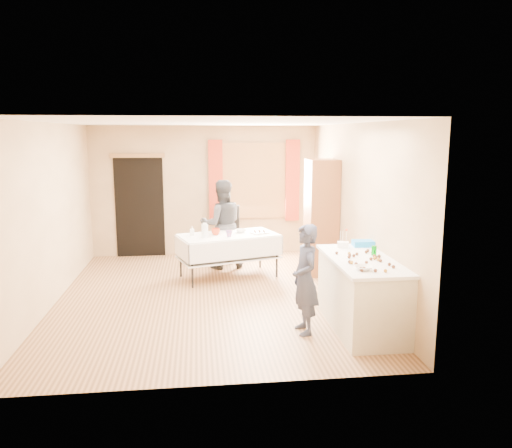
{
  "coord_description": "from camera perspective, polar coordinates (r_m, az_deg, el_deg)",
  "views": [
    {
      "loc": [
        -0.15,
        -7.31,
        2.45
      ],
      "look_at": [
        0.72,
        0.0,
        1.11
      ],
      "focal_mm": 35.0,
      "sensor_mm": 36.0,
      "label": 1
    }
  ],
  "objects": [
    {
      "name": "pastry_tray",
      "position": [
        8.59,
        0.4,
        -1.01
      ],
      "size": [
        0.33,
        0.29,
        0.02
      ],
      "primitive_type": "cube",
      "rotation": [
        0.0,
        0.0,
        0.38
      ],
      "color": "white",
      "rests_on": "party_table"
    },
    {
      "name": "girl",
      "position": [
        6.18,
        5.63,
        -6.31
      ],
      "size": [
        0.57,
        0.43,
        1.37
      ],
      "primitive_type": "imported",
      "rotation": [
        0.0,
        0.0,
        -1.47
      ],
      "color": "#262B43",
      "rests_on": "floor"
    },
    {
      "name": "curtain_right",
      "position": [
        10.21,
        4.19,
        4.97
      ],
      "size": [
        0.28,
        0.06,
        1.65
      ],
      "primitive_type": "cube",
      "color": "#B13720",
      "rests_on": "wall_back"
    },
    {
      "name": "bottle",
      "position": [
        8.49,
        -7.31,
        -0.76
      ],
      "size": [
        0.07,
        0.07,
        0.16
      ],
      "primitive_type": "imported",
      "rotation": [
        0.0,
        0.0,
        -0.02
      ],
      "color": "white",
      "rests_on": "party_table"
    },
    {
      "name": "doorway",
      "position": [
        10.21,
        -13.15,
        1.91
      ],
      "size": [
        0.95,
        0.04,
        2.0
      ],
      "primitive_type": "cube",
      "color": "black",
      "rests_on": "floor"
    },
    {
      "name": "window_frame",
      "position": [
        10.14,
        -0.21,
        4.97
      ],
      "size": [
        1.32,
        0.06,
        1.52
      ],
      "primitive_type": "cube",
      "color": "olive",
      "rests_on": "wall_back"
    },
    {
      "name": "wall_front",
      "position": [
        4.7,
        -4.76,
        -3.84
      ],
      "size": [
        4.5,
        0.02,
        2.6
      ],
      "primitive_type": "cube",
      "color": "tan",
      "rests_on": "floor"
    },
    {
      "name": "door_lintel",
      "position": [
        10.09,
        -13.41,
        7.62
      ],
      "size": [
        1.05,
        0.06,
        0.08
      ],
      "primitive_type": "cube",
      "color": "olive",
      "rests_on": "wall_back"
    },
    {
      "name": "party_table",
      "position": [
        8.58,
        -3.16,
        -3.2
      ],
      "size": [
        1.84,
        1.31,
        0.75
      ],
      "rotation": [
        0.0,
        0.0,
        0.3
      ],
      "color": "black",
      "rests_on": "floor"
    },
    {
      "name": "woman",
      "position": [
        9.11,
        -3.94,
        -0.03
      ],
      "size": [
        0.94,
        0.81,
        1.62
      ],
      "primitive_type": "imported",
      "rotation": [
        0.0,
        0.0,
        3.27
      ],
      "color": "black",
      "rests_on": "floor"
    },
    {
      "name": "pitcher",
      "position": [
        8.26,
        -5.87,
        -0.81
      ],
      "size": [
        0.13,
        0.13,
        0.22
      ],
      "primitive_type": "cylinder",
      "rotation": [
        0.0,
        0.0,
        0.24
      ],
      "color": "silver",
      "rests_on": "party_table"
    },
    {
      "name": "window_pane",
      "position": [
        10.13,
        -0.2,
        4.96
      ],
      "size": [
        1.2,
        0.02,
        1.4
      ],
      "primitive_type": "cube",
      "color": "white",
      "rests_on": "wall_back"
    },
    {
      "name": "soda_can",
      "position": [
        6.56,
        13.34,
        -2.97
      ],
      "size": [
        0.09,
        0.09,
        0.12
      ],
      "primitive_type": "cylinder",
      "rotation": [
        0.0,
        0.0,
        0.37
      ],
      "color": "#028E0D",
      "rests_on": "counter"
    },
    {
      "name": "wall_left",
      "position": [
        7.7,
        -22.58,
        0.96
      ],
      "size": [
        0.02,
        5.5,
        2.6
      ],
      "primitive_type": "cube",
      "color": "tan",
      "rests_on": "floor"
    },
    {
      "name": "foam_block",
      "position": [
        6.91,
        9.9,
        -2.35
      ],
      "size": [
        0.17,
        0.14,
        0.08
      ],
      "primitive_type": "cube",
      "rotation": [
        0.0,
        0.0,
        -0.29
      ],
      "color": "white",
      "rests_on": "counter"
    },
    {
      "name": "cup_red",
      "position": [
        8.47,
        -4.63,
        -0.88
      ],
      "size": [
        0.14,
        0.14,
        0.11
      ],
      "primitive_type": "imported",
      "rotation": [
        0.0,
        0.0,
        -0.0
      ],
      "color": "#B93717",
      "rests_on": "party_table"
    },
    {
      "name": "cake_balls",
      "position": [
        6.23,
        12.51,
        -4.0
      ],
      "size": [
        0.53,
        1.01,
        0.04
      ],
      "color": "#3F2314",
      "rests_on": "counter"
    },
    {
      "name": "mixing_bowl",
      "position": [
        5.84,
        12.19,
        -4.93
      ],
      "size": [
        0.22,
        0.22,
        0.05
      ],
      "primitive_type": "imported",
      "rotation": [
        0.0,
        0.0,
        0.08
      ],
      "color": "white",
      "rests_on": "counter"
    },
    {
      "name": "wall_right",
      "position": [
        7.78,
        11.35,
        1.65
      ],
      "size": [
        0.02,
        5.5,
        2.6
      ],
      "primitive_type": "cube",
      "color": "tan",
      "rests_on": "floor"
    },
    {
      "name": "blue_basket",
      "position": [
        7.05,
        12.21,
        -2.18
      ],
      "size": [
        0.31,
        0.22,
        0.08
      ],
      "primitive_type": "cube",
      "rotation": [
        0.0,
        0.0,
        -0.07
      ],
      "color": "#1483E3",
      "rests_on": "counter"
    },
    {
      "name": "chair",
      "position": [
        9.68,
        -3.5,
        -2.39
      ],
      "size": [
        0.58,
        0.58,
        1.08
      ],
      "rotation": [
        0.0,
        0.0,
        -0.4
      ],
      "color": "black",
      "rests_on": "floor"
    },
    {
      "name": "cabinet",
      "position": [
        8.77,
        7.46,
        0.77
      ],
      "size": [
        0.5,
        0.6,
        2.01
      ],
      "primitive_type": "cube",
      "color": "brown",
      "rests_on": "floor"
    },
    {
      "name": "small_bowl",
      "position": [
        8.68,
        -1.73,
        -0.77
      ],
      "size": [
        0.23,
        0.23,
        0.05
      ],
      "primitive_type": "imported",
      "rotation": [
        0.0,
        0.0,
        0.17
      ],
      "color": "white",
      "rests_on": "party_table"
    },
    {
      "name": "counter",
      "position": [
        6.5,
        11.99,
        -7.78
      ],
      "size": [
        0.8,
        1.68,
        0.91
      ],
      "color": "beige",
      "rests_on": "floor"
    },
    {
      "name": "floor",
      "position": [
        7.72,
        -5.35,
        -8.29
      ],
      "size": [
        4.5,
        5.5,
        0.02
      ],
      "primitive_type": "cube",
      "color": "#9E7047",
      "rests_on": "ground"
    },
    {
      "name": "cup_rainbow",
      "position": [
        8.32,
        -3.09,
        -1.1
      ],
      "size": [
        0.11,
        0.11,
        0.1
      ],
      "primitive_type": "imported",
      "rotation": [
        0.0,
        0.0,
        -0.0
      ],
      "color": "red",
      "rests_on": "party_table"
    },
    {
      "name": "wall_back",
      "position": [
        10.14,
        -5.87,
        3.77
      ],
      "size": [
        4.5,
        0.02,
        2.6
      ],
      "primitive_type": "cube",
      "color": "tan",
      "rests_on": "floor"
    },
    {
      "name": "ceiling",
      "position": [
        7.32,
        -5.7,
        11.55
      ],
      "size": [
        4.5,
        5.5,
        0.02
      ],
      "primitive_type": "cube",
      "color": "white",
      "rests_on": "floor"
    },
    {
      "name": "curtain_left",
      "position": [
        10.04,
        -4.63,
        4.87
      ],
      "size": [
        0.28,
        0.06,
        1.65
      ],
      "primitive_type": "cube",
      "color": "#B13720",
      "rests_on": "wall_back"
    }
  ]
}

